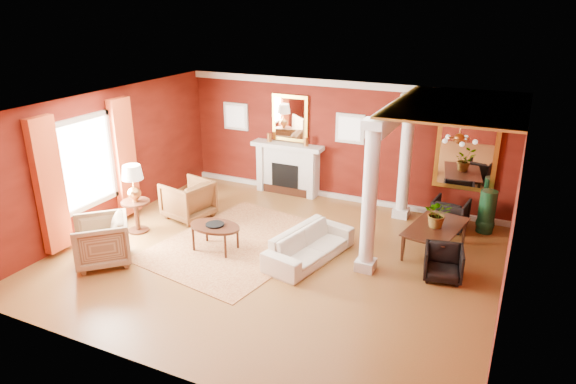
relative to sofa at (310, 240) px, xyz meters
The scene contains 27 objects.
ground 0.76m from the sofa, 157.94° to the right, with size 8.00×8.00×0.00m, color brown.
room_shell 1.75m from the sofa, 157.94° to the right, with size 8.04×7.04×2.92m.
fireplace 3.62m from the sofa, 121.88° to the left, with size 1.85×0.42×1.29m.
overmantel_mirror 4.03m from the sofa, 120.77° to the left, with size 0.95×0.07×1.15m.
flank_window_left 4.93m from the sofa, 137.07° to the left, with size 0.70×0.07×0.70m.
flank_window_right 3.53m from the sofa, 96.37° to the left, with size 0.70×0.07×0.70m.
left_window 4.70m from the sofa, 169.35° to the right, with size 0.21×2.55×2.60m.
column_front 1.51m from the sofa, ahead, with size 0.36×0.36×2.80m.
column_back 3.14m from the sofa, 68.39° to the left, with size 0.36×0.36×2.80m.
header_beam 2.98m from the sofa, 56.58° to the left, with size 0.30×3.20×0.32m, color silver.
amber_ceiling 3.66m from the sofa, 33.85° to the left, with size 2.30×3.40×0.04m, color gold.
dining_mirror 4.11m from the sofa, 54.45° to the left, with size 1.30×0.07×1.70m.
chandelier 3.33m from the sofa, 34.14° to the left, with size 0.60×0.62×0.75m.
crown_trim 4.07m from the sofa, 100.74° to the left, with size 8.00×0.08×0.16m, color silver.
base_trim 3.29m from the sofa, 100.74° to the left, with size 8.00×0.08×0.12m, color silver.
rug 1.59m from the sofa, behind, with size 2.69×3.59×0.01m, color maroon.
sofa is the anchor object (origin of this frame).
armchair_leopard 3.31m from the sofa, 168.47° to the left, with size 0.93×0.87×0.96m, color black.
armchair_stripe 3.87m from the sofa, 152.60° to the right, with size 0.96×0.89×0.98m, color tan.
coffee_table 1.87m from the sofa, 166.66° to the right, with size 1.04×1.04×0.53m.
coffee_book 1.91m from the sofa, 168.44° to the right, with size 0.15×0.02×0.20m, color black.
side_table 3.86m from the sofa, behind, with size 0.59×0.59×1.47m.
dining_table 2.49m from the sofa, 31.66° to the left, with size 1.56×0.55×0.87m, color black.
dining_chair_near 2.43m from the sofa, ahead, with size 0.65×0.61×0.66m, color black.
dining_chair_far 3.40m from the sofa, 50.37° to the left, with size 0.70×0.65×0.72m, color black.
green_urn 3.97m from the sofa, 43.22° to the left, with size 0.39×0.39×0.94m.
potted_plant 2.56m from the sofa, 31.40° to the left, with size 0.50×0.56×0.44m, color #26591E.
Camera 1 is at (3.95, -7.80, 4.66)m, focal length 32.00 mm.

